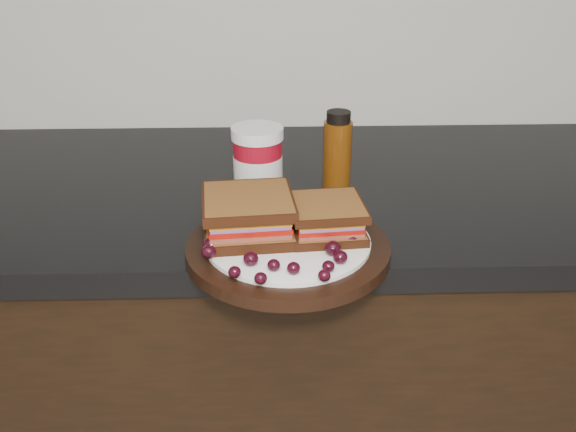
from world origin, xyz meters
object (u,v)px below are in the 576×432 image
at_px(condiment_jar, 258,164).
at_px(oil_bottle, 337,150).
at_px(plate, 288,249).
at_px(sandwich_left, 248,215).

relative_size(condiment_jar, oil_bottle, 0.92).
bearing_deg(plate, sandwich_left, 159.51).
xyz_separation_m(condiment_jar, oil_bottle, (0.13, 0.04, 0.01)).
bearing_deg(condiment_jar, sandwich_left, -93.83).
height_order(condiment_jar, oil_bottle, oil_bottle).
distance_m(sandwich_left, condiment_jar, 0.17).
distance_m(plate, oil_bottle, 0.26).
height_order(plate, oil_bottle, oil_bottle).
height_order(plate, sandwich_left, sandwich_left).
xyz_separation_m(plate, oil_bottle, (0.09, 0.23, 0.06)).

